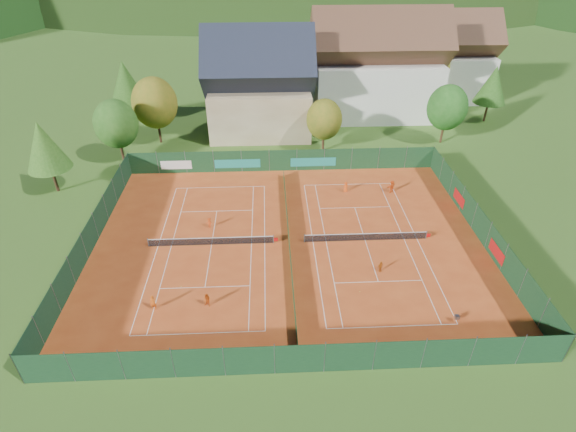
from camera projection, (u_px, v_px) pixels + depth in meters
The scene contains 32 objects.
ground at pixel (289, 243), 46.63m from camera, with size 600.00×600.00×0.00m, color #30581B.
clay_pad at pixel (289, 243), 46.62m from camera, with size 40.00×32.00×0.01m, color #BC471B.
court_markings_left at pixel (212, 245), 46.30m from camera, with size 11.03×23.83×0.00m.
court_markings_right at pixel (365, 240), 46.93m from camera, with size 11.03×23.83×0.00m.
tennis_net_left at pixel (213, 241), 46.04m from camera, with size 13.30×0.10×1.02m.
tennis_net_right at pixel (367, 237), 46.66m from camera, with size 13.30×0.10×1.02m.
court_divider at pixel (289, 239), 46.35m from camera, with size 0.03×28.80×1.00m.
fence_north at pixel (280, 161), 59.09m from camera, with size 40.00×0.10×3.00m.
fence_south at pixel (300, 359), 32.49m from camera, with size 40.00×0.04×3.00m.
fence_west at pixel (90, 236), 45.01m from camera, with size 0.04×32.00×3.00m.
fence_east at pixel (481, 225), 46.63m from camera, with size 0.09×32.00×3.00m.
chalet at pixel (260, 89), 67.79m from camera, with size 16.20×12.00×16.00m.
hotel_block_a at pixel (376, 71), 73.10m from camera, with size 21.60×11.00×17.25m.
hotel_block_b at pixel (443, 61), 80.73m from camera, with size 17.28×10.00×15.50m.
tree_west_front at pixel (116, 124), 59.41m from camera, with size 5.72×5.72×8.69m.
tree_west_mid at pixel (155, 103), 64.18m from camera, with size 6.44×6.44×9.78m.
tree_west_back at pixel (125, 82), 70.23m from camera, with size 5.60×5.60×10.00m.
tree_center at pixel (324, 119), 62.54m from camera, with size 5.01×5.01×7.60m.
tree_east_front at pixel (447, 108), 64.54m from camera, with size 5.72×5.72×8.69m.
tree_east_mid at pixel (493, 85), 71.21m from camera, with size 5.04×5.04×9.00m.
tree_west_side at pixel (44, 146), 52.15m from camera, with size 5.04×5.04×9.00m.
tree_east_back at pixel (428, 67), 77.17m from camera, with size 7.15×7.15×10.86m.
mountain_backdrop at pixel (318, 56), 263.88m from camera, with size 820.00×530.00×242.00m.
ball_hopper at pixel (457, 317), 37.19m from camera, with size 0.34×0.34×0.80m.
loose_ball_0 at pixel (181, 286), 41.04m from camera, with size 0.07×0.07×0.07m, color #CCD833.
loose_ball_1 at pixel (360, 292), 40.47m from camera, with size 0.07×0.07×0.07m, color #CCD833.
player_left_near at pixel (153, 303), 38.28m from camera, with size 0.55×0.36×1.51m, color #DB5B13.
player_left_mid at pixel (207, 300), 38.63m from camera, with size 0.67×0.52×1.38m, color #CF4F12.
player_left_far at pixel (209, 223), 48.59m from camera, with size 0.78×0.45×1.21m, color #CF4012.
player_right_near at pixel (380, 266), 42.53m from camera, with size 0.69×0.29×1.18m, color #CC5A12.
player_right_far_a at pixel (346, 187), 54.97m from camera, with size 0.66×0.43×1.35m, color #E85214.
player_right_far_b at pixel (392, 186), 54.81m from camera, with size 1.46×0.46×1.57m, color #F15415.
Camera 1 is at (-1.84, -37.24, 28.13)m, focal length 28.00 mm.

